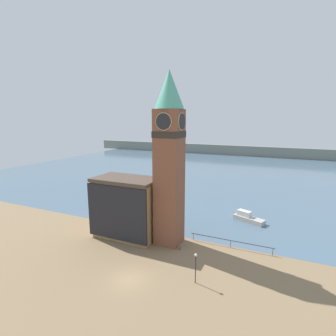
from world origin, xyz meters
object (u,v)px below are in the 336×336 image
object	(u,v)px
pier_building	(126,207)
mooring_bollard_near	(180,247)
clock_tower	(169,156)
boat_near	(248,218)
lamp_post	(196,262)

from	to	relation	value
pier_building	mooring_bollard_near	size ratio (longest dim) A/B	14.79
mooring_bollard_near	pier_building	bearing A→B (deg)	174.42
pier_building	clock_tower	bearing A→B (deg)	4.94
boat_near	pier_building	bearing A→B (deg)	-118.03
mooring_bollard_near	lamp_post	xyz separation A→B (m)	(4.49, -6.40, 2.20)
boat_near	mooring_bollard_near	size ratio (longest dim) A/B	8.50
pier_building	boat_near	bearing A→B (deg)	39.97
pier_building	boat_near	distance (m)	22.53
pier_building	lamp_post	distance (m)	15.95
clock_tower	mooring_bollard_near	distance (m)	13.35
mooring_bollard_near	lamp_post	distance (m)	8.13
boat_near	lamp_post	world-z (taller)	lamp_post
clock_tower	lamp_post	bearing A→B (deg)	-49.28
clock_tower	pier_building	world-z (taller)	clock_tower
lamp_post	clock_tower	bearing A→B (deg)	130.72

